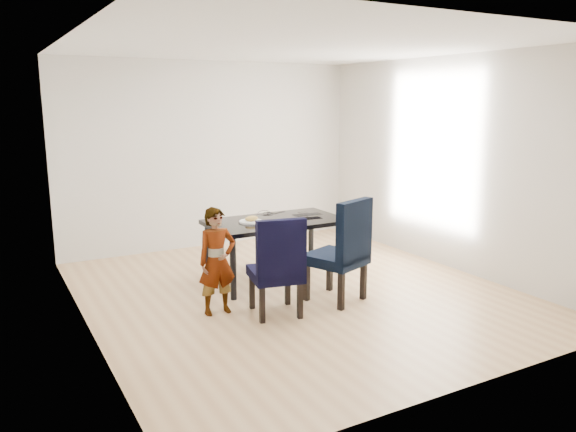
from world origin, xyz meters
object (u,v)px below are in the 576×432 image
chair_right (336,250)px  dining_table (276,250)px  chair_left (275,265)px  child (217,261)px  plate (251,222)px  laptop (305,215)px

chair_right → dining_table: bearing=84.0°
chair_left → child: child is taller
dining_table → plate: (-0.32, 0.01, 0.38)m
child → laptop: bearing=24.9°
chair_left → plate: (0.19, 0.96, 0.25)m
chair_right → plate: size_ratio=3.96×
chair_left → chair_right: size_ratio=0.91×
chair_left → laptop: chair_left is taller
dining_table → laptop: (0.43, 0.03, 0.39)m
chair_right → child: chair_right is taller
dining_table → child: (-1.01, -0.65, 0.17)m
chair_right → laptop: chair_right is taller
plate → dining_table: bearing=-2.0°
laptop → dining_table: bearing=8.9°
chair_right → child: size_ratio=1.03×
chair_left → child: size_ratio=0.93×
dining_table → laptop: laptop is taller
dining_table → chair_right: 0.96m
child → chair_right: bearing=-12.0°
chair_right → plate: chair_right is taller
chair_left → plate: chair_left is taller
chair_right → laptop: 0.98m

